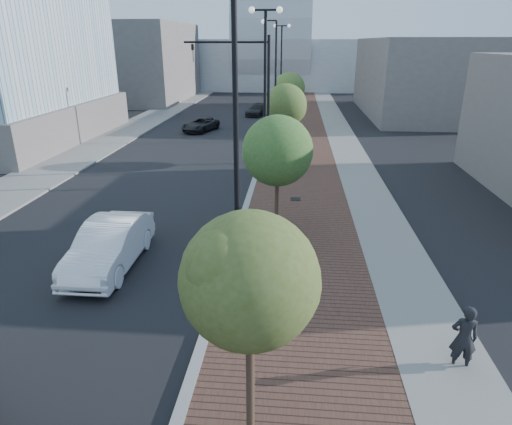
{
  "coord_description": "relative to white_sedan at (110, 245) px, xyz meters",
  "views": [
    {
      "loc": [
        2.3,
        -2.69,
        7.62
      ],
      "look_at": [
        1.0,
        12.0,
        2.0
      ],
      "focal_mm": 31.52,
      "sensor_mm": 36.0,
      "label": 1
    }
  ],
  "objects": [
    {
      "name": "sidewalk",
      "position": [
        7.69,
        28.68,
        -0.78
      ],
      "size": [
        7.0,
        140.0,
        0.12
      ],
      "primitive_type": "cube",
      "color": "#4C2D23",
      "rests_on": "ground"
    },
    {
      "name": "concrete_strip",
      "position": [
        10.39,
        28.68,
        -0.77
      ],
      "size": [
        2.4,
        140.0,
        0.13
      ],
      "primitive_type": "cube",
      "color": "slate",
      "rests_on": "ground"
    },
    {
      "name": "curb",
      "position": [
        4.19,
        28.68,
        -0.77
      ],
      "size": [
        0.3,
        140.0,
        0.14
      ],
      "primitive_type": "cube",
      "color": "gray",
      "rests_on": "ground"
    },
    {
      "name": "west_sidewalk",
      "position": [
        -8.81,
        28.68,
        -0.78
      ],
      "size": [
        4.0,
        140.0,
        0.12
      ],
      "primitive_type": "cube",
      "color": "slate",
      "rests_on": "ground"
    },
    {
      "name": "white_sedan",
      "position": [
        0.0,
        0.0,
        0.0
      ],
      "size": [
        1.8,
        5.08,
        1.67
      ],
      "primitive_type": "imported",
      "rotation": [
        0.0,
        0.0,
        0.01
      ],
      "color": "white",
      "rests_on": "ground"
    },
    {
      "name": "dark_car_mid",
      "position": [
        -2.13,
        26.23,
        -0.23
      ],
      "size": [
        3.18,
        4.72,
        1.2
      ],
      "primitive_type": "imported",
      "rotation": [
        0.0,
        0.0,
        -0.3
      ],
      "color": "black",
      "rests_on": "ground"
    },
    {
      "name": "dark_car_far",
      "position": [
        2.16,
        35.93,
        -0.25
      ],
      "size": [
        2.55,
        4.32,
        1.17
      ],
      "primitive_type": "imported",
      "rotation": [
        0.0,
        0.0,
        -0.24
      ],
      "color": "black",
      "rests_on": "ground"
    },
    {
      "name": "pedestrian",
      "position": [
        10.72,
        -4.51,
        0.05
      ],
      "size": [
        0.69,
        0.49,
        1.78
      ],
      "primitive_type": "imported",
      "rotation": [
        0.0,
        0.0,
        3.04
      ],
      "color": "black",
      "rests_on": "ground"
    },
    {
      "name": "streetlight_1",
      "position": [
        4.67,
        -1.32,
        3.51
      ],
      "size": [
        1.44,
        0.56,
        9.21
      ],
      "color": "black",
      "rests_on": "ground"
    },
    {
      "name": "streetlight_2",
      "position": [
        4.79,
        10.68,
        3.98
      ],
      "size": [
        1.72,
        0.56,
        9.28
      ],
      "color": "black",
      "rests_on": "ground"
    },
    {
      "name": "streetlight_3",
      "position": [
        4.67,
        22.68,
        3.51
      ],
      "size": [
        1.44,
        0.56,
        9.21
      ],
      "color": "black",
      "rests_on": "ground"
    },
    {
      "name": "streetlight_4",
      "position": [
        4.79,
        34.68,
        3.98
      ],
      "size": [
        1.72,
        0.56,
        9.28
      ],
      "color": "black",
      "rests_on": "ground"
    },
    {
      "name": "traffic_mast",
      "position": [
        3.89,
        13.68,
        4.15
      ],
      "size": [
        5.09,
        0.2,
        8.0
      ],
      "color": "black",
      "rests_on": "ground"
    },
    {
      "name": "tree_0",
      "position": [
        5.83,
        -7.3,
        2.97
      ],
      "size": [
        2.47,
        2.43,
        5.03
      ],
      "color": "#382619",
      "rests_on": "ground"
    },
    {
      "name": "tree_1",
      "position": [
        5.83,
        3.7,
        2.68
      ],
      "size": [
        2.86,
        2.86,
        4.96
      ],
      "color": "#382619",
      "rests_on": "ground"
    },
    {
      "name": "tree_2",
      "position": [
        5.83,
        15.7,
        2.93
      ],
      "size": [
        2.74,
        2.74,
        5.15
      ],
      "color": "#382619",
      "rests_on": "ground"
    },
    {
      "name": "tree_3",
      "position": [
        5.83,
        27.7,
        2.86
      ],
      "size": [
        2.84,
        2.84,
        5.13
      ],
      "color": "#382619",
      "rests_on": "ground"
    },
    {
      "name": "convention_center",
      "position": [
        2.19,
        73.68,
        5.17
      ],
      "size": [
        50.0,
        30.0,
        50.0
      ],
      "color": "#A0A6AA",
      "rests_on": "ground"
    },
    {
      "name": "commercial_block_nw",
      "position": [
        -15.81,
        48.68,
        4.16
      ],
      "size": [
        14.0,
        20.0,
        10.0
      ],
      "primitive_type": "cube",
      "color": "#645E5A",
      "rests_on": "ground"
    },
    {
      "name": "commercial_block_ne",
      "position": [
        20.19,
        38.68,
        3.16
      ],
      "size": [
        12.0,
        22.0,
        8.0
      ],
      "primitive_type": "cube",
      "color": "#605A56",
      "rests_on": "ground"
    },
    {
      "name": "utility_cover_1",
      "position": [
        6.59,
        -3.32,
        -0.71
      ],
      "size": [
        0.5,
        0.5,
        0.02
      ],
      "primitive_type": "cube",
      "color": "black",
      "rests_on": "sidewalk"
    },
    {
      "name": "utility_cover_2",
      "position": [
        6.59,
        7.68,
        -0.71
      ],
      "size": [
        0.5,
        0.5,
        0.02
      ],
      "primitive_type": "cube",
      "color": "black",
      "rests_on": "sidewalk"
    }
  ]
}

